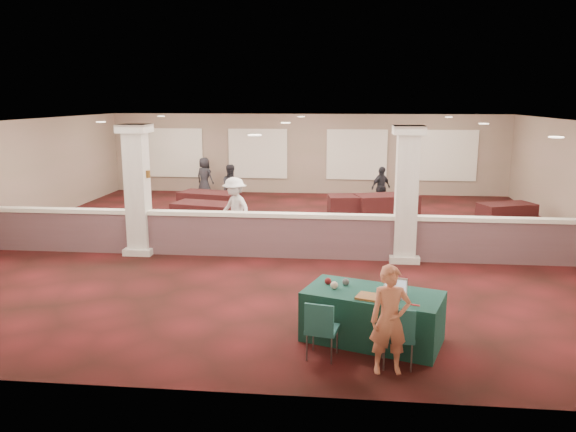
# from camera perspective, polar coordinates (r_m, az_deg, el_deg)

# --- Properties ---
(ground) EXTENTS (16.00, 16.00, 0.00)m
(ground) POSITION_cam_1_polar(r_m,az_deg,el_deg) (15.22, -0.23, -2.62)
(ground) COLOR #401011
(ground) RESTS_ON ground
(wall_back) EXTENTS (16.00, 0.04, 3.20)m
(wall_back) POSITION_cam_1_polar(r_m,az_deg,el_deg) (22.82, 1.93, 6.31)
(wall_back) COLOR #82735A
(wall_back) RESTS_ON ground
(wall_front) EXTENTS (16.00, 0.04, 3.20)m
(wall_front) POSITION_cam_1_polar(r_m,az_deg,el_deg) (7.19, -7.13, -6.12)
(wall_front) COLOR #82735A
(wall_front) RESTS_ON ground
(wall_left) EXTENTS (0.04, 16.00, 3.20)m
(wall_left) POSITION_cam_1_polar(r_m,az_deg,el_deg) (17.65, -27.07, 3.38)
(wall_left) COLOR #82735A
(wall_left) RESTS_ON ground
(ceiling) EXTENTS (16.00, 16.00, 0.02)m
(ceiling) POSITION_cam_1_polar(r_m,az_deg,el_deg) (14.75, -0.24, 9.51)
(ceiling) COLOR white
(ceiling) RESTS_ON wall_back
(partition_wall) EXTENTS (15.60, 0.28, 1.10)m
(partition_wall) POSITION_cam_1_polar(r_m,az_deg,el_deg) (13.64, -0.91, -1.88)
(partition_wall) COLOR brown
(partition_wall) RESTS_ON ground
(column_left) EXTENTS (0.72, 0.72, 3.20)m
(column_left) POSITION_cam_1_polar(r_m,az_deg,el_deg) (14.27, -15.04, 2.71)
(column_left) COLOR beige
(column_left) RESTS_ON ground
(column_right) EXTENTS (0.72, 0.72, 3.20)m
(column_right) POSITION_cam_1_polar(r_m,az_deg,el_deg) (13.41, 11.92, 2.29)
(column_right) COLOR beige
(column_right) RESTS_ON ground
(sconce_left) EXTENTS (0.12, 0.12, 0.18)m
(sconce_left) POSITION_cam_1_polar(r_m,az_deg,el_deg) (14.32, -16.16, 4.15)
(sconce_left) COLOR brown
(sconce_left) RESTS_ON column_left
(sconce_right) EXTENTS (0.12, 0.12, 0.18)m
(sconce_right) POSITION_cam_1_polar(r_m,az_deg,el_deg) (14.12, -14.05, 4.16)
(sconce_right) COLOR brown
(sconce_right) RESTS_ON column_left
(near_table) EXTENTS (2.35, 1.68, 0.81)m
(near_table) POSITION_cam_1_polar(r_m,az_deg,el_deg) (9.17, 8.57, -10.05)
(near_table) COLOR #0D3229
(near_table) RESTS_ON ground
(conf_chair_main) EXTENTS (0.48, 0.48, 0.93)m
(conf_chair_main) POSITION_cam_1_polar(r_m,az_deg,el_deg) (8.29, 11.13, -11.49)
(conf_chair_main) COLOR #1C5352
(conf_chair_main) RESTS_ON ground
(conf_chair_side) EXTENTS (0.53, 0.54, 0.90)m
(conf_chair_side) POSITION_cam_1_polar(r_m,az_deg,el_deg) (8.41, 3.37, -11.05)
(conf_chair_side) COLOR #1C5352
(conf_chair_side) RESTS_ON ground
(woman) EXTENTS (0.61, 0.44, 1.57)m
(woman) POSITION_cam_1_polar(r_m,az_deg,el_deg) (8.07, 10.32, -10.35)
(woman) COLOR tan
(woman) RESTS_ON ground
(far_table_front_left) EXTENTS (2.10, 1.37, 0.78)m
(far_table_front_left) POSITION_cam_1_polar(r_m,az_deg,el_deg) (16.80, -8.27, 0.01)
(far_table_front_left) COLOR black
(far_table_front_left) RESTS_ON ground
(far_table_front_center) EXTENTS (1.72, 1.08, 0.65)m
(far_table_front_center) POSITION_cam_1_polar(r_m,az_deg,el_deg) (15.75, -7.07, -1.00)
(far_table_front_center) COLOR black
(far_table_front_center) RESTS_ON ground
(far_table_front_right) EXTENTS (1.84, 1.37, 0.67)m
(far_table_front_right) POSITION_cam_1_polar(r_m,az_deg,el_deg) (18.40, 21.31, 0.17)
(far_table_front_right) COLOR black
(far_table_front_right) RESTS_ON ground
(far_table_back_left) EXTENTS (2.12, 1.42, 0.79)m
(far_table_back_left) POSITION_cam_1_polar(r_m,az_deg,el_deg) (18.72, -7.98, 1.24)
(far_table_back_left) COLOR black
(far_table_back_left) RESTS_ON ground
(far_table_back_center) EXTENTS (1.99, 1.21, 0.76)m
(far_table_back_center) POSITION_cam_1_polar(r_m,az_deg,el_deg) (18.18, 7.09, 0.91)
(far_table_back_center) COLOR black
(far_table_back_center) RESTS_ON ground
(far_table_back_right) EXTENTS (2.15, 1.53, 0.79)m
(far_table_back_right) POSITION_cam_1_polar(r_m,az_deg,el_deg) (18.31, 9.95, 0.94)
(far_table_back_right) COLOR black
(far_table_back_right) RESTS_ON ground
(attendee_a) EXTENTS (0.88, 0.77, 1.61)m
(attendee_a) POSITION_cam_1_polar(r_m,az_deg,el_deg) (19.29, -5.73, 2.85)
(attendee_a) COLOR black
(attendee_a) RESTS_ON ground
(attendee_b) EXTENTS (1.19, 1.09, 1.74)m
(attendee_b) POSITION_cam_1_polar(r_m,az_deg,el_deg) (15.24, -5.43, 0.69)
(attendee_b) COLOR silver
(attendee_b) RESTS_ON ground
(attendee_c) EXTENTS (0.92, 0.89, 1.48)m
(attendee_c) POSITION_cam_1_polar(r_m,az_deg,el_deg) (19.92, 9.42, 2.85)
(attendee_c) COLOR black
(attendee_c) RESTS_ON ground
(attendee_d) EXTENTS (0.85, 0.68, 1.52)m
(attendee_d) POSITION_cam_1_polar(r_m,az_deg,el_deg) (22.57, -8.47, 3.98)
(attendee_d) COLOR black
(attendee_d) RESTS_ON ground
(laptop_base) EXTENTS (0.43, 0.36, 0.02)m
(laptop_base) POSITION_cam_1_polar(r_m,az_deg,el_deg) (8.89, 10.65, -7.95)
(laptop_base) COLOR silver
(laptop_base) RESTS_ON near_table
(laptop_screen) EXTENTS (0.35, 0.13, 0.25)m
(laptop_screen) POSITION_cam_1_polar(r_m,az_deg,el_deg) (8.97, 10.88, -6.89)
(laptop_screen) COLOR silver
(laptop_screen) RESTS_ON near_table
(screen_glow) EXTENTS (0.32, 0.11, 0.21)m
(screen_glow) POSITION_cam_1_polar(r_m,az_deg,el_deg) (8.96, 10.87, -7.00)
(screen_glow) COLOR silver
(screen_glow) RESTS_ON near_table
(knitting) EXTENTS (0.53, 0.46, 0.03)m
(knitting) POSITION_cam_1_polar(r_m,az_deg,el_deg) (8.75, 8.51, -8.15)
(knitting) COLOR orange
(knitting) RESTS_ON near_table
(yarn_cream) EXTENTS (0.12, 0.12, 0.12)m
(yarn_cream) POSITION_cam_1_polar(r_m,az_deg,el_deg) (9.08, 4.71, -7.02)
(yarn_cream) COLOR beige
(yarn_cream) RESTS_ON near_table
(yarn_red) EXTENTS (0.11, 0.11, 0.11)m
(yarn_red) POSITION_cam_1_polar(r_m,az_deg,el_deg) (9.28, 4.09, -6.61)
(yarn_red) COLOR maroon
(yarn_red) RESTS_ON near_table
(yarn_grey) EXTENTS (0.12, 0.12, 0.12)m
(yarn_grey) POSITION_cam_1_polar(r_m,az_deg,el_deg) (9.26, 5.89, -6.67)
(yarn_grey) COLOR #4F4E54
(yarn_grey) RESTS_ON near_table
(scissors) EXTENTS (0.14, 0.07, 0.01)m
(scissors) POSITION_cam_1_polar(r_m,az_deg,el_deg) (8.58, 12.79, -8.81)
(scissors) COLOR #B51318
(scissors) RESTS_ON near_table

